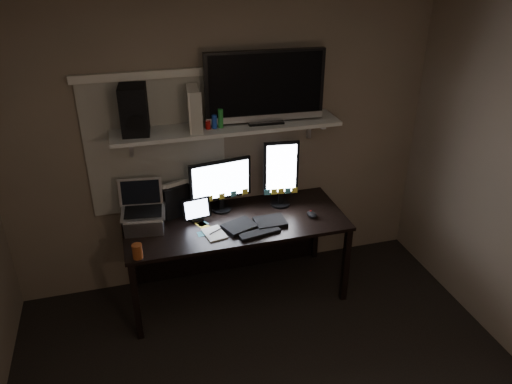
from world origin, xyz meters
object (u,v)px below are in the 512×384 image
object	(u,v)px
keyboard	(255,224)
game_console	(194,109)
monitor_portrait	(281,174)
cup	(137,251)
monitor_landscape	(221,185)
tablet	(196,210)
tv	(265,87)
laptop	(143,208)
speaker	(134,110)
desk	(232,231)
mouse	(312,215)

from	to	relation	value
keyboard	game_console	distance (m)	1.03
monitor_portrait	keyboard	size ratio (longest dim) A/B	1.15
keyboard	cup	bearing A→B (deg)	-178.78
monitor_landscape	monitor_portrait	world-z (taller)	monitor_portrait
tablet	tv	xyz separation A→B (m)	(0.60, 0.11, 0.93)
laptop	speaker	distance (m)	0.76
cup	desk	bearing A→B (deg)	28.91
laptop	mouse	bearing A→B (deg)	0.14
monitor_portrait	tablet	bearing A→B (deg)	-168.34
monitor_landscape	speaker	bearing A→B (deg)	170.52
mouse	tv	distance (m)	1.10
desk	cup	world-z (taller)	cup
mouse	speaker	world-z (taller)	speaker
keyboard	mouse	xyz separation A→B (m)	(0.49, 0.01, 0.00)
monitor_landscape	tablet	xyz separation A→B (m)	(-0.23, -0.11, -0.13)
monitor_landscape	tablet	distance (m)	0.29
monitor_portrait	keyboard	bearing A→B (deg)	-130.88
monitor_landscape	cup	world-z (taller)	monitor_landscape
tv	game_console	distance (m)	0.58
keyboard	tablet	distance (m)	0.49
monitor_portrait	cup	bearing A→B (deg)	-152.55
monitor_portrait	keyboard	xyz separation A→B (m)	(-0.31, -0.28, -0.28)
monitor_landscape	tv	size ratio (longest dim) A/B	0.56
monitor_portrait	laptop	xyz separation A→B (m)	(-1.16, -0.09, -0.10)
mouse	laptop	bearing A→B (deg)	160.25
monitor_landscape	cup	size ratio (longest dim) A/B	4.84
monitor_landscape	tv	world-z (taller)	tv
tv	game_console	size ratio (longest dim) A/B	2.92
keyboard	speaker	world-z (taller)	speaker
tablet	cup	distance (m)	0.65
monitor_portrait	speaker	world-z (taller)	speaker
desk	tv	xyz separation A→B (m)	(0.30, 0.07, 1.21)
tablet	laptop	distance (m)	0.43
keyboard	mouse	size ratio (longest dim) A/B	4.74
laptop	speaker	world-z (taller)	speaker
tablet	tv	world-z (taller)	tv
monitor_landscape	mouse	bearing A→B (deg)	-32.35
desk	keyboard	xyz separation A→B (m)	(0.13, -0.25, 0.19)
cup	tv	bearing A→B (deg)	24.97
monitor_landscape	monitor_portrait	size ratio (longest dim) A/B	0.89
desk	tablet	xyz separation A→B (m)	(-0.30, -0.03, 0.28)
monitor_portrait	tablet	size ratio (longest dim) A/B	2.57
keyboard	cup	xyz separation A→B (m)	(-0.93, -0.19, 0.04)
monitor_portrait	cup	distance (m)	1.35
tablet	cup	world-z (taller)	tablet
cup	monitor_landscape	bearing A→B (deg)	35.64
desk	monitor_landscape	size ratio (longest dim) A/B	3.41
monitor_portrait	game_console	xyz separation A→B (m)	(-0.70, 0.04, 0.62)
keyboard	mouse	world-z (taller)	mouse
monitor_portrait	mouse	world-z (taller)	monitor_portrait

